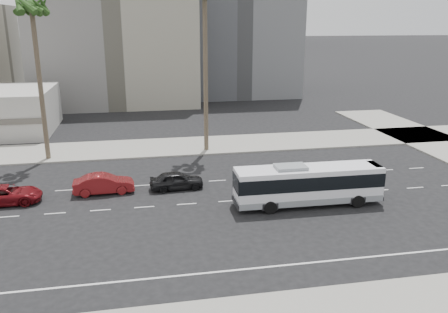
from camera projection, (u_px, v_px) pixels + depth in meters
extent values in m
plane|color=black|center=(268.00, 198.00, 33.82)|extent=(700.00, 700.00, 0.00)
cube|color=gray|center=(227.00, 144.00, 48.40)|extent=(120.00, 7.00, 0.15)
cube|color=gray|center=(116.00, 44.00, 71.51)|extent=(24.00, 18.00, 18.00)
cube|color=#4F5155|center=(232.00, 18.00, 80.51)|extent=(20.00, 20.00, 26.00)
cube|color=silver|center=(146.00, 3.00, 262.67)|extent=(42.00, 42.00, 44.00)
cube|color=white|center=(308.00, 183.00, 32.26)|extent=(10.40, 2.40, 2.32)
cube|color=black|center=(308.00, 179.00, 32.17)|extent=(10.46, 2.46, 0.98)
cube|color=gray|center=(307.00, 197.00, 32.55)|extent=(10.42, 2.44, 0.45)
cube|color=gray|center=(291.00, 167.00, 31.66)|extent=(2.16, 1.46, 0.27)
cube|color=#262628|center=(374.00, 165.00, 32.83)|extent=(0.55, 1.62, 0.27)
cylinder|color=black|center=(358.00, 201.00, 32.09)|extent=(0.89, 0.27, 0.89)
cylinder|color=black|center=(344.00, 190.00, 34.25)|extent=(0.89, 0.27, 0.89)
cylinder|color=black|center=(271.00, 208.00, 30.97)|extent=(0.89, 0.27, 0.89)
cylinder|color=black|center=(262.00, 196.00, 33.13)|extent=(0.89, 0.27, 0.89)
imported|color=black|center=(177.00, 180.00, 35.55)|extent=(1.92, 4.24, 1.41)
imported|color=maroon|center=(104.00, 184.00, 34.67)|extent=(1.80, 4.59, 1.49)
imported|color=maroon|center=(6.00, 195.00, 32.69)|extent=(2.43, 4.94, 1.35)
cylinder|color=brown|center=(206.00, 75.00, 44.00)|extent=(0.42, 0.42, 15.14)
cylinder|color=brown|center=(41.00, 88.00, 41.30)|extent=(0.43, 0.43, 13.56)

